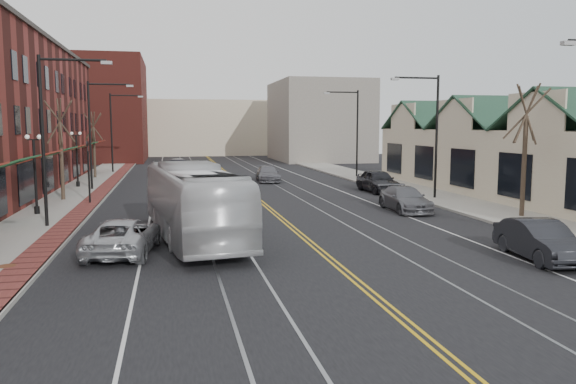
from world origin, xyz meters
name	(u,v)px	position (x,y,z in m)	size (l,w,h in m)	color
ground	(413,329)	(0.00, 0.00, 0.00)	(160.00, 160.00, 0.00)	black
sidewalk_left	(53,215)	(-12.00, 20.00, 0.07)	(4.00, 120.00, 0.15)	gray
sidewalk_right	(456,202)	(12.00, 20.00, 0.07)	(4.00, 120.00, 0.15)	gray
building_right	(542,166)	(18.00, 20.00, 2.30)	(8.00, 36.00, 4.60)	beige
backdrop_left	(93,110)	(-16.00, 70.00, 7.00)	(14.00, 18.00, 14.00)	maroon
backdrop_mid	(203,128)	(0.00, 85.00, 4.50)	(22.00, 14.00, 9.00)	beige
backdrop_right	(319,121)	(15.00, 65.00, 5.50)	(12.00, 16.00, 11.00)	slate
streetlight_l_1	(52,123)	(-11.05, 16.00, 5.03)	(3.33, 0.25, 8.00)	black
streetlight_l_2	(96,124)	(-11.05, 32.00, 5.03)	(3.33, 0.25, 8.00)	black
streetlight_l_3	(116,124)	(-11.05, 48.00, 5.03)	(3.33, 0.25, 8.00)	black
streetlight_r_1	(431,124)	(11.05, 22.00, 5.03)	(3.33, 0.25, 8.00)	black
streetlight_r_2	(353,124)	(11.05, 38.00, 5.03)	(3.33, 0.25, 8.00)	black
lamppost_l_2	(35,176)	(-12.80, 20.00, 2.20)	(0.84, 0.28, 4.27)	black
lamppost_l_3	(77,160)	(-12.80, 34.00, 2.20)	(0.84, 0.28, 4.27)	black
tree_left_near	(61,147)	(-12.50, 26.00, 3.51)	(1.78, 1.37, 6.48)	#382B21
tree_left_far	(94,143)	(-12.50, 42.00, 3.28)	(1.66, 1.28, 6.02)	#382B21
tree_right_mid	(525,148)	(12.50, 14.00, 3.75)	(1.90, 1.46, 6.93)	#382B21
manhole_far	(7,266)	(-11.20, 8.00, 0.16)	(0.60, 0.60, 0.02)	#592D19
traffic_signal	(89,167)	(-10.60, 24.00, 2.35)	(0.18, 0.15, 3.80)	black
transit_bus	(193,202)	(-4.74, 12.06, 1.62)	(2.72, 11.64, 3.24)	silver
parked_suv	(123,236)	(-7.50, 9.75, 0.69)	(2.30, 4.98, 1.38)	#B7BABF
parked_car_b	(540,240)	(7.50, 5.62, 0.73)	(1.55, 4.44, 1.46)	#232429
parked_car_c	(405,199)	(7.50, 17.69, 0.70)	(1.96, 4.83, 1.40)	slate
parked_car_d	(378,181)	(9.30, 26.70, 0.84)	(1.99, 4.94, 1.68)	black
distant_car_left	(179,167)	(-4.82, 45.89, 0.74)	(1.56, 4.48, 1.48)	black
distant_car_right	(268,174)	(2.67, 36.10, 0.68)	(1.90, 4.68, 1.36)	slate
distant_car_far	(178,164)	(-4.83, 50.74, 0.72)	(1.70, 4.23, 1.44)	#9B9EA2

